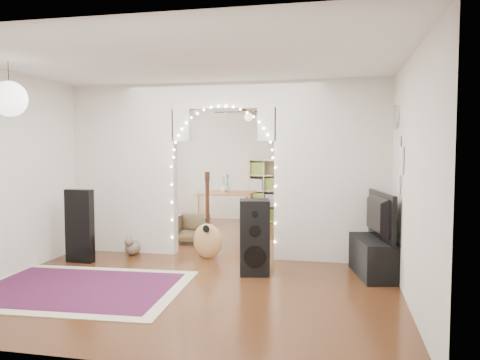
% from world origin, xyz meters
% --- Properties ---
extents(floor, '(7.50, 7.50, 0.00)m').
position_xyz_m(floor, '(0.00, 0.00, 0.00)').
color(floor, black).
rests_on(floor, ground).
extents(ceiling, '(5.00, 7.50, 0.02)m').
position_xyz_m(ceiling, '(0.00, 0.00, 2.70)').
color(ceiling, white).
rests_on(ceiling, wall_back).
extents(wall_back, '(5.00, 0.02, 2.70)m').
position_xyz_m(wall_back, '(0.00, 3.75, 1.35)').
color(wall_back, silver).
rests_on(wall_back, floor).
extents(wall_front, '(5.00, 0.02, 2.70)m').
position_xyz_m(wall_front, '(0.00, -3.75, 1.35)').
color(wall_front, silver).
rests_on(wall_front, floor).
extents(wall_left, '(0.02, 7.50, 2.70)m').
position_xyz_m(wall_left, '(-2.50, 0.00, 1.35)').
color(wall_left, silver).
rests_on(wall_left, floor).
extents(wall_right, '(0.02, 7.50, 2.70)m').
position_xyz_m(wall_right, '(2.50, 0.00, 1.35)').
color(wall_right, silver).
rests_on(wall_right, floor).
extents(divider_wall, '(5.00, 0.20, 2.70)m').
position_xyz_m(divider_wall, '(0.00, 0.00, 1.42)').
color(divider_wall, silver).
rests_on(divider_wall, floor).
extents(fairy_lights, '(1.64, 0.04, 1.60)m').
position_xyz_m(fairy_lights, '(0.00, -0.13, 1.55)').
color(fairy_lights, '#FFEABF').
rests_on(fairy_lights, divider_wall).
extents(window, '(0.04, 1.20, 1.40)m').
position_xyz_m(window, '(-2.47, 1.80, 1.50)').
color(window, white).
rests_on(window, wall_left).
extents(wall_clock, '(0.03, 0.31, 0.31)m').
position_xyz_m(wall_clock, '(2.48, -0.60, 2.10)').
color(wall_clock, white).
rests_on(wall_clock, wall_right).
extents(picture_frames, '(0.02, 0.50, 0.70)m').
position_xyz_m(picture_frames, '(2.48, -1.00, 1.50)').
color(picture_frames, white).
rests_on(picture_frames, wall_right).
extents(paper_lantern, '(0.40, 0.40, 0.40)m').
position_xyz_m(paper_lantern, '(-1.90, -2.40, 2.25)').
color(paper_lantern, white).
rests_on(paper_lantern, ceiling).
extents(ceiling_fan, '(1.10, 1.10, 0.30)m').
position_xyz_m(ceiling_fan, '(0.00, 2.00, 2.40)').
color(ceiling_fan, gold).
rests_on(ceiling_fan, ceiling).
extents(area_rug, '(2.65, 2.04, 0.02)m').
position_xyz_m(area_rug, '(-1.32, -2.05, 0.01)').
color(area_rug, maroon).
rests_on(area_rug, floor).
extents(guitar_case, '(0.42, 0.16, 1.09)m').
position_xyz_m(guitar_case, '(-2.00, -0.85, 0.54)').
color(guitar_case, black).
rests_on(guitar_case, floor).
extents(acoustic_guitar, '(0.48, 0.33, 1.13)m').
position_xyz_m(acoustic_guitar, '(-0.20, -0.25, 0.49)').
color(acoustic_guitar, '#B27F47').
rests_on(acoustic_guitar, floor).
extents(tabby_cat, '(0.22, 0.50, 0.33)m').
position_xyz_m(tabby_cat, '(-1.44, -0.27, 0.14)').
color(tabby_cat, brown).
rests_on(tabby_cat, floor).
extents(floor_speaker, '(0.45, 0.41, 1.01)m').
position_xyz_m(floor_speaker, '(0.66, -0.98, 0.50)').
color(floor_speaker, black).
rests_on(floor_speaker, floor).
extents(media_console, '(0.59, 1.06, 0.50)m').
position_xyz_m(media_console, '(2.20, -0.72, 0.25)').
color(media_console, black).
rests_on(media_console, floor).
extents(tv, '(0.35, 1.08, 0.62)m').
position_xyz_m(tv, '(2.20, -0.72, 0.81)').
color(tv, black).
rests_on(tv, media_console).
extents(bookcase, '(1.44, 0.75, 1.43)m').
position_xyz_m(bookcase, '(0.44, 3.50, 0.72)').
color(bookcase, '#CCB494').
rests_on(bookcase, floor).
extents(dining_table, '(1.23, 0.84, 0.76)m').
position_xyz_m(dining_table, '(-0.62, 2.60, 0.68)').
color(dining_table, brown).
rests_on(dining_table, floor).
extents(flower_vase, '(0.19, 0.19, 0.19)m').
position_xyz_m(flower_vase, '(-0.62, 2.60, 0.85)').
color(flower_vase, silver).
rests_on(flower_vase, dining_table).
extents(dining_chair_left, '(0.60, 0.61, 0.51)m').
position_xyz_m(dining_chair_left, '(-0.80, 0.88, 0.25)').
color(dining_chair_left, '#4D3F26').
rests_on(dining_chair_left, floor).
extents(dining_chair_right, '(0.77, 0.78, 0.55)m').
position_xyz_m(dining_chair_right, '(0.96, 2.83, 0.27)').
color(dining_chair_right, '#4D3F26').
rests_on(dining_chair_right, floor).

